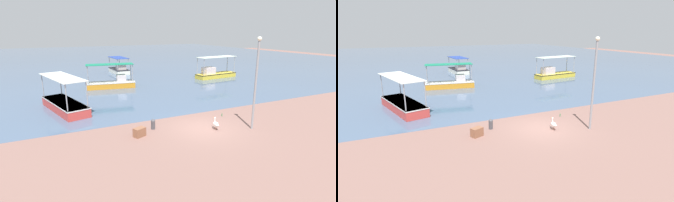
{
  "view_description": "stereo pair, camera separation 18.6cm",
  "coord_description": "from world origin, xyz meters",
  "views": [
    {
      "loc": [
        -9.1,
        -13.59,
        6.3
      ],
      "look_at": [
        -1.31,
        2.71,
        1.37
      ],
      "focal_mm": 28.0,
      "sensor_mm": 36.0,
      "label": 1
    },
    {
      "loc": [
        -8.93,
        -13.67,
        6.3
      ],
      "look_at": [
        -1.31,
        2.71,
        1.37
      ],
      "focal_mm": 28.0,
      "sensor_mm": 36.0,
      "label": 2
    }
  ],
  "objects": [
    {
      "name": "cargo_crate",
      "position": [
        -4.26,
        0.56,
        0.28
      ],
      "size": [
        0.83,
        0.69,
        0.55
      ],
      "primitive_type": "cube",
      "rotation": [
        0.0,
        0.0,
        0.4
      ],
      "color": "brown",
      "rests_on": "ground"
    },
    {
      "name": "fishing_boat_near_right",
      "position": [
        11.71,
        15.38,
        0.62
      ],
      "size": [
        6.02,
        2.3,
        2.81
      ],
      "color": "gold",
      "rests_on": "harbor_water"
    },
    {
      "name": "ground",
      "position": [
        0.0,
        0.0,
        0.0
      ],
      "size": [
        120.0,
        120.0,
        0.0
      ],
      "primitive_type": "plane",
      "color": "#835E55"
    },
    {
      "name": "pelican",
      "position": [
        0.61,
        -0.48,
        0.38
      ],
      "size": [
        0.34,
        0.81,
        0.8
      ],
      "color": "#E0997A",
      "rests_on": "ground"
    },
    {
      "name": "fishing_boat_center",
      "position": [
        -7.88,
        8.17,
        0.55
      ],
      "size": [
        3.29,
        6.3,
        2.75
      ],
      "color": "#CF3F38",
      "rests_on": "harbor_water"
    },
    {
      "name": "lamp_post",
      "position": [
        2.86,
        -1.38,
        3.32
      ],
      "size": [
        0.28,
        0.28,
        5.91
      ],
      "color": "gray",
      "rests_on": "ground"
    },
    {
      "name": "mooring_bollard",
      "position": [
        -3.04,
        1.35,
        0.37
      ],
      "size": [
        0.29,
        0.29,
        0.69
      ],
      "color": "#47474C",
      "rests_on": "ground"
    },
    {
      "name": "fishing_boat_far_left",
      "position": [
        1.09,
        24.71,
        0.58
      ],
      "size": [
        2.17,
        4.69,
        2.34
      ],
      "color": "white",
      "rests_on": "harbor_water"
    },
    {
      "name": "fishing_boat_near_left",
      "position": [
        -2.38,
        15.05,
        0.58
      ],
      "size": [
        5.5,
        2.44,
        2.66
      ],
      "color": "orange",
      "rests_on": "harbor_water"
    },
    {
      "name": "harbor_water",
      "position": [
        0.0,
        48.0,
        0.0
      ],
      "size": [
        110.0,
        90.0,
        0.0
      ],
      "primitive_type": "cube",
      "color": "#495E7A",
      "rests_on": "ground"
    },
    {
      "name": "glass_bottle",
      "position": [
        2.63,
        1.54,
        0.11
      ],
      "size": [
        0.07,
        0.07,
        0.27
      ],
      "color": "#3F7F4C",
      "rests_on": "ground"
    }
  ]
}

